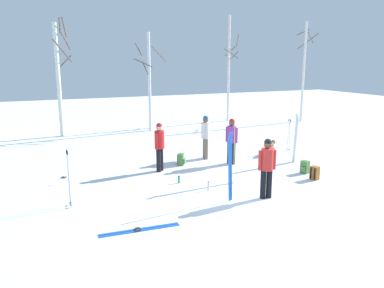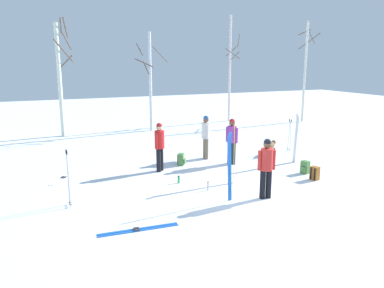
# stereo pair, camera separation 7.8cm
# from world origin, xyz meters

# --- Properties ---
(ground_plane) EXTENTS (60.00, 60.00, 0.00)m
(ground_plane) POSITION_xyz_m (0.00, 0.00, 0.00)
(ground_plane) COLOR white
(person_0) EXTENTS (0.34, 0.48, 1.72)m
(person_0) POSITION_xyz_m (1.48, 2.78, 0.98)
(person_0) COLOR #1E2338
(person_0) RESTS_ON ground_plane
(person_1) EXTENTS (0.51, 0.34, 1.72)m
(person_1) POSITION_xyz_m (0.59, -0.79, 0.98)
(person_1) COLOR black
(person_1) RESTS_ON ground_plane
(person_2) EXTENTS (0.41, 0.38, 1.72)m
(person_2) POSITION_xyz_m (-1.29, 2.93, 0.98)
(person_2) COLOR black
(person_2) RESTS_ON ground_plane
(person_3) EXTENTS (0.34, 0.51, 1.72)m
(person_3) POSITION_xyz_m (0.92, 3.86, 0.98)
(person_3) COLOR #72604C
(person_3) RESTS_ON ground_plane
(dog) EXTENTS (0.72, 0.60, 0.57)m
(dog) POSITION_xyz_m (3.66, 3.33, 0.39)
(dog) COLOR brown
(dog) RESTS_ON ground_plane
(ski_pair_planted_0) EXTENTS (0.20, 0.07, 1.93)m
(ski_pair_planted_0) POSITION_xyz_m (-0.46, -0.58, 0.96)
(ski_pair_planted_0) COLOR blue
(ski_pair_planted_0) RESTS_ON ground_plane
(ski_pair_planted_1) EXTENTS (0.03, 0.22, 1.86)m
(ski_pair_planted_1) POSITION_xyz_m (3.78, 1.99, 0.92)
(ski_pair_planted_1) COLOR white
(ski_pair_planted_1) RESTS_ON ground_plane
(ski_pair_planted_2) EXTENTS (0.12, 0.21, 1.84)m
(ski_pair_planted_2) POSITION_xyz_m (0.46, 0.79, 0.92)
(ski_pair_planted_2) COLOR yellow
(ski_pair_planted_2) RESTS_ON ground_plane
(ski_pair_lying_0) EXTENTS (1.12, 1.52, 0.05)m
(ski_pair_lying_0) POSITION_xyz_m (-4.45, 3.45, 0.01)
(ski_pair_lying_0) COLOR white
(ski_pair_lying_0) RESTS_ON ground_plane
(ski_pair_lying_1) EXTENTS (1.88, 0.27, 0.05)m
(ski_pair_lying_1) POSITION_xyz_m (-3.26, -1.40, 0.01)
(ski_pair_lying_1) COLOR blue
(ski_pair_lying_1) RESTS_ON ground_plane
(ski_poles_0) EXTENTS (0.07, 0.21, 1.38)m
(ski_poles_0) POSITION_xyz_m (4.74, 3.60, 0.74)
(ski_poles_0) COLOR #B2B2BC
(ski_poles_0) RESTS_ON ground_plane
(ski_poles_1) EXTENTS (0.07, 0.26, 1.54)m
(ski_poles_1) POSITION_xyz_m (-4.55, 0.74, 0.82)
(ski_poles_1) COLOR #B2B2BC
(ski_poles_1) RESTS_ON ground_plane
(backpack_0) EXTENTS (0.34, 0.33, 0.44)m
(backpack_0) POSITION_xyz_m (-0.31, 3.35, 0.21)
(backpack_0) COLOR #4C7F3F
(backpack_0) RESTS_ON ground_plane
(backpack_1) EXTENTS (0.33, 0.31, 0.44)m
(backpack_1) POSITION_xyz_m (3.21, 0.70, 0.21)
(backpack_1) COLOR #4C7F3F
(backpack_1) RESTS_ON ground_plane
(backpack_2) EXTENTS (0.33, 0.31, 0.44)m
(backpack_2) POSITION_xyz_m (3.04, 0.00, 0.21)
(backpack_2) COLOR #99591E
(backpack_2) RESTS_ON ground_plane
(water_bottle_0) EXTENTS (0.06, 0.06, 0.28)m
(water_bottle_0) POSITION_xyz_m (-0.61, 0.43, 0.13)
(water_bottle_0) COLOR silver
(water_bottle_0) RESTS_ON ground_plane
(water_bottle_1) EXTENTS (0.08, 0.08, 0.24)m
(water_bottle_1) POSITION_xyz_m (-1.17, 1.42, 0.11)
(water_bottle_1) COLOR green
(water_bottle_1) RESTS_ON ground_plane
(birch_tree_1) EXTENTS (0.95, 1.46, 5.81)m
(birch_tree_1) POSITION_xyz_m (-3.79, 10.90, 3.01)
(birch_tree_1) COLOR silver
(birch_tree_1) RESTS_ON ground_plane
(birch_tree_2) EXTENTS (1.78, 1.53, 5.25)m
(birch_tree_2) POSITION_xyz_m (0.76, 10.53, 2.76)
(birch_tree_2) COLOR silver
(birch_tree_2) RESTS_ON ground_plane
(birch_tree_3) EXTENTS (1.23, 1.20, 6.47)m
(birch_tree_3) POSITION_xyz_m (6.35, 11.85, 3.32)
(birch_tree_3) COLOR silver
(birch_tree_3) RESTS_ON ground_plane
(birch_tree_4) EXTENTS (1.23, 1.37, 6.10)m
(birch_tree_4) POSITION_xyz_m (10.53, 9.88, 3.18)
(birch_tree_4) COLOR silver
(birch_tree_4) RESTS_ON ground_plane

